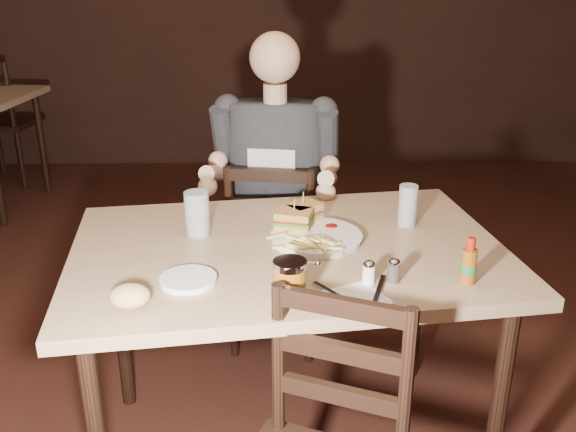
{
  "coord_description": "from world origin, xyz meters",
  "views": [
    {
      "loc": [
        0.11,
        -1.68,
        1.58
      ],
      "look_at": [
        0.13,
        0.15,
        0.85
      ],
      "focal_mm": 40.0,
      "sensor_mm": 36.0,
      "label": 1
    }
  ],
  "objects_px": {
    "main_table": "(288,268)",
    "glass_right": "(408,206)",
    "bg_chair_far": "(5,121)",
    "chair_far": "(277,252)",
    "syrup_dispenser": "(290,281)",
    "dinner_plate": "(316,238)",
    "diner": "(274,150)",
    "side_plate": "(188,281)",
    "hot_sauce": "(469,260)",
    "glass_left": "(197,214)"
  },
  "relations": [
    {
      "from": "chair_far",
      "to": "bg_chair_far",
      "type": "xyz_separation_m",
      "value": [
        -2.04,
        2.25,
        0.04
      ]
    },
    {
      "from": "main_table",
      "to": "glass_right",
      "type": "height_order",
      "value": "glass_right"
    },
    {
      "from": "syrup_dispenser",
      "to": "main_table",
      "type": "bearing_deg",
      "value": 81.68
    },
    {
      "from": "hot_sauce",
      "to": "side_plate",
      "type": "distance_m",
      "value": 0.76
    },
    {
      "from": "main_table",
      "to": "chair_far",
      "type": "bearing_deg",
      "value": 93.19
    },
    {
      "from": "diner",
      "to": "side_plate",
      "type": "bearing_deg",
      "value": -95.69
    },
    {
      "from": "hot_sauce",
      "to": "glass_right",
      "type": "bearing_deg",
      "value": 102.36
    },
    {
      "from": "bg_chair_far",
      "to": "glass_right",
      "type": "distance_m",
      "value": 3.74
    },
    {
      "from": "glass_left",
      "to": "side_plate",
      "type": "relative_size",
      "value": 0.95
    },
    {
      "from": "main_table",
      "to": "bg_chair_far",
      "type": "height_order",
      "value": "bg_chair_far"
    },
    {
      "from": "glass_left",
      "to": "hot_sauce",
      "type": "xyz_separation_m",
      "value": [
        0.76,
        -0.34,
        -0.01
      ]
    },
    {
      "from": "diner",
      "to": "glass_right",
      "type": "height_order",
      "value": "diner"
    },
    {
      "from": "hot_sauce",
      "to": "diner",
      "type": "bearing_deg",
      "value": 120.29
    },
    {
      "from": "hot_sauce",
      "to": "syrup_dispenser",
      "type": "distance_m",
      "value": 0.49
    },
    {
      "from": "chair_far",
      "to": "syrup_dispenser",
      "type": "distance_m",
      "value": 1.11
    },
    {
      "from": "hot_sauce",
      "to": "main_table",
      "type": "bearing_deg",
      "value": 153.25
    },
    {
      "from": "diner",
      "to": "side_plate",
      "type": "xyz_separation_m",
      "value": [
        -0.23,
        -0.89,
        -0.11
      ]
    },
    {
      "from": "bg_chair_far",
      "to": "main_table",
      "type": "bearing_deg",
      "value": 130.92
    },
    {
      "from": "bg_chair_far",
      "to": "glass_right",
      "type": "xyz_separation_m",
      "value": [
        2.47,
        -2.79,
        0.37
      ]
    },
    {
      "from": "chair_far",
      "to": "side_plate",
      "type": "xyz_separation_m",
      "value": [
        -0.23,
        -0.94,
        0.35
      ]
    },
    {
      "from": "syrup_dispenser",
      "to": "side_plate",
      "type": "height_order",
      "value": "syrup_dispenser"
    },
    {
      "from": "glass_left",
      "to": "chair_far",
      "type": "bearing_deg",
      "value": 68.01
    },
    {
      "from": "bg_chair_far",
      "to": "glass_right",
      "type": "relative_size",
      "value": 6.79
    },
    {
      "from": "side_plate",
      "to": "main_table",
      "type": "bearing_deg",
      "value": 40.41
    },
    {
      "from": "main_table",
      "to": "glass_left",
      "type": "relative_size",
      "value": 9.93
    },
    {
      "from": "bg_chair_far",
      "to": "side_plate",
      "type": "relative_size",
      "value": 6.23
    },
    {
      "from": "diner",
      "to": "hot_sauce",
      "type": "bearing_deg",
      "value": -51.09
    },
    {
      "from": "main_table",
      "to": "chair_far",
      "type": "distance_m",
      "value": 0.76
    },
    {
      "from": "side_plate",
      "to": "glass_right",
      "type": "bearing_deg",
      "value": 30.9
    },
    {
      "from": "syrup_dispenser",
      "to": "glass_right",
      "type": "bearing_deg",
      "value": 43.62
    },
    {
      "from": "diner",
      "to": "side_plate",
      "type": "height_order",
      "value": "diner"
    },
    {
      "from": "dinner_plate",
      "to": "main_table",
      "type": "bearing_deg",
      "value": -153.99
    },
    {
      "from": "main_table",
      "to": "syrup_dispenser",
      "type": "height_order",
      "value": "syrup_dispenser"
    },
    {
      "from": "hot_sauce",
      "to": "syrup_dispenser",
      "type": "xyz_separation_m",
      "value": [
        -0.48,
        -0.09,
        -0.01
      ]
    },
    {
      "from": "diner",
      "to": "glass_left",
      "type": "height_order",
      "value": "diner"
    },
    {
      "from": "chair_far",
      "to": "glass_right",
      "type": "height_order",
      "value": "glass_right"
    },
    {
      "from": "chair_far",
      "to": "glass_right",
      "type": "distance_m",
      "value": 0.8
    },
    {
      "from": "glass_right",
      "to": "hot_sauce",
      "type": "relative_size",
      "value": 1.04
    },
    {
      "from": "dinner_plate",
      "to": "chair_far",
      "type": "bearing_deg",
      "value": 100.83
    },
    {
      "from": "side_plate",
      "to": "glass_left",
      "type": "bearing_deg",
      "value": 91.92
    },
    {
      "from": "chair_far",
      "to": "dinner_plate",
      "type": "bearing_deg",
      "value": 109.44
    },
    {
      "from": "hot_sauce",
      "to": "syrup_dispenser",
      "type": "height_order",
      "value": "hot_sauce"
    },
    {
      "from": "diner",
      "to": "hot_sauce",
      "type": "height_order",
      "value": "diner"
    },
    {
      "from": "diner",
      "to": "hot_sauce",
      "type": "xyz_separation_m",
      "value": [
        0.53,
        -0.9,
        -0.05
      ]
    },
    {
      "from": "syrup_dispenser",
      "to": "glass_left",
      "type": "bearing_deg",
      "value": 115.24
    },
    {
      "from": "dinner_plate",
      "to": "glass_right",
      "type": "bearing_deg",
      "value": 21.91
    },
    {
      "from": "glass_right",
      "to": "syrup_dispenser",
      "type": "relative_size",
      "value": 1.23
    },
    {
      "from": "diner",
      "to": "dinner_plate",
      "type": "relative_size",
      "value": 3.22
    },
    {
      "from": "chair_far",
      "to": "hot_sauce",
      "type": "bearing_deg",
      "value": 127.37
    },
    {
      "from": "main_table",
      "to": "hot_sauce",
      "type": "distance_m",
      "value": 0.56
    }
  ]
}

